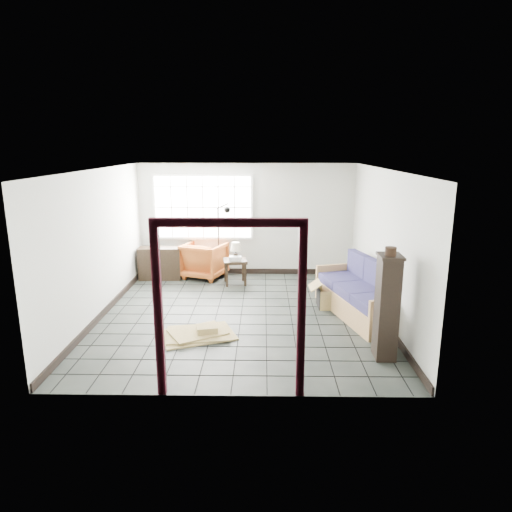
{
  "coord_description": "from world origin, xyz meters",
  "views": [
    {
      "loc": [
        0.4,
        -7.78,
        3.0
      ],
      "look_at": [
        0.26,
        0.3,
        1.03
      ],
      "focal_mm": 32.0,
      "sensor_mm": 36.0,
      "label": 1
    }
  ],
  "objects_px": {
    "side_table": "(235,264)",
    "armchair": "(204,259)",
    "futon_sofa": "(364,296)",
    "tall_shelf": "(387,306)"
  },
  "relations": [
    {
      "from": "futon_sofa",
      "to": "tall_shelf",
      "type": "distance_m",
      "value": 1.75
    },
    {
      "from": "futon_sofa",
      "to": "tall_shelf",
      "type": "relative_size",
      "value": 1.56
    },
    {
      "from": "tall_shelf",
      "to": "futon_sofa",
      "type": "bearing_deg",
      "value": 89.0
    },
    {
      "from": "side_table",
      "to": "tall_shelf",
      "type": "height_order",
      "value": "tall_shelf"
    },
    {
      "from": "futon_sofa",
      "to": "armchair",
      "type": "relative_size",
      "value": 2.65
    },
    {
      "from": "armchair",
      "to": "side_table",
      "type": "height_order",
      "value": "armchair"
    },
    {
      "from": "futon_sofa",
      "to": "armchair",
      "type": "distance_m",
      "value": 3.96
    },
    {
      "from": "armchair",
      "to": "tall_shelf",
      "type": "bearing_deg",
      "value": 148.12
    },
    {
      "from": "side_table",
      "to": "armchair",
      "type": "bearing_deg",
      "value": 146.75
    },
    {
      "from": "armchair",
      "to": "side_table",
      "type": "distance_m",
      "value": 0.88
    }
  ]
}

